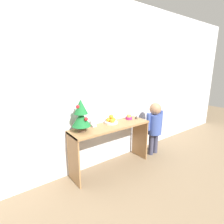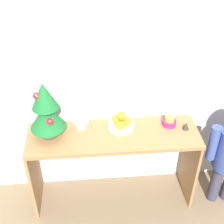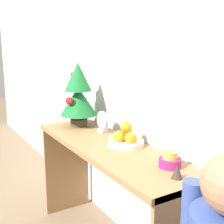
{
  "view_description": "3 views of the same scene",
  "coord_description": "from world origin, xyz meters",
  "px_view_note": "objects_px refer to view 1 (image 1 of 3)",
  "views": [
    {
      "loc": [
        -1.46,
        -1.77,
        1.52
      ],
      "look_at": [
        0.02,
        0.19,
        0.89
      ],
      "focal_mm": 28.0,
      "sensor_mm": 36.0,
      "label": 1
    },
    {
      "loc": [
        -0.16,
        -1.52,
        2.16
      ],
      "look_at": [
        -0.01,
        0.16,
        0.92
      ],
      "focal_mm": 50.0,
      "sensor_mm": 36.0,
      "label": 2
    },
    {
      "loc": [
        1.44,
        -0.66,
        1.25
      ],
      "look_at": [
        -0.02,
        0.22,
        0.87
      ],
      "focal_mm": 50.0,
      "sensor_mm": 36.0,
      "label": 3
    }
  ],
  "objects_px": {
    "desk_clock": "(94,122)",
    "child_figure": "(154,124)",
    "mini_tree": "(81,115)",
    "fruit_bowl": "(111,121)",
    "figurine": "(136,117)",
    "singing_bowl": "(129,117)"
  },
  "relations": [
    {
      "from": "singing_bowl",
      "to": "desk_clock",
      "type": "height_order",
      "value": "desk_clock"
    },
    {
      "from": "fruit_bowl",
      "to": "child_figure",
      "type": "distance_m",
      "value": 0.86
    },
    {
      "from": "desk_clock",
      "to": "figurine",
      "type": "xyz_separation_m",
      "value": [
        0.77,
        -0.07,
        -0.04
      ]
    },
    {
      "from": "desk_clock",
      "to": "figurine",
      "type": "bearing_deg",
      "value": -5.45
    },
    {
      "from": "desk_clock",
      "to": "figurine",
      "type": "height_order",
      "value": "desk_clock"
    },
    {
      "from": "mini_tree",
      "to": "figurine",
      "type": "relative_size",
      "value": 7.17
    },
    {
      "from": "singing_bowl",
      "to": "desk_clock",
      "type": "bearing_deg",
      "value": 178.71
    },
    {
      "from": "singing_bowl",
      "to": "figurine",
      "type": "xyz_separation_m",
      "value": [
        0.11,
        -0.06,
        -0.0
      ]
    },
    {
      "from": "fruit_bowl",
      "to": "child_figure",
      "type": "height_order",
      "value": "child_figure"
    },
    {
      "from": "mini_tree",
      "to": "child_figure",
      "type": "bearing_deg",
      "value": -5.04
    },
    {
      "from": "mini_tree",
      "to": "child_figure",
      "type": "relative_size",
      "value": 0.47
    },
    {
      "from": "mini_tree",
      "to": "child_figure",
      "type": "height_order",
      "value": "mini_tree"
    },
    {
      "from": "mini_tree",
      "to": "figurine",
      "type": "bearing_deg",
      "value": -0.94
    },
    {
      "from": "fruit_bowl",
      "to": "child_figure",
      "type": "xyz_separation_m",
      "value": [
        0.83,
        -0.16,
        -0.17
      ]
    },
    {
      "from": "mini_tree",
      "to": "fruit_bowl",
      "type": "bearing_deg",
      "value": 4.54
    },
    {
      "from": "mini_tree",
      "to": "singing_bowl",
      "type": "height_order",
      "value": "mini_tree"
    },
    {
      "from": "mini_tree",
      "to": "fruit_bowl",
      "type": "xyz_separation_m",
      "value": [
        0.52,
        0.04,
        -0.18
      ]
    },
    {
      "from": "singing_bowl",
      "to": "figurine",
      "type": "height_order",
      "value": "singing_bowl"
    },
    {
      "from": "fruit_bowl",
      "to": "figurine",
      "type": "bearing_deg",
      "value": -6.97
    },
    {
      "from": "mini_tree",
      "to": "singing_bowl",
      "type": "bearing_deg",
      "value": 2.73
    },
    {
      "from": "desk_clock",
      "to": "child_figure",
      "type": "xyz_separation_m",
      "value": [
        1.12,
        -0.18,
        -0.19
      ]
    },
    {
      "from": "mini_tree",
      "to": "fruit_bowl",
      "type": "distance_m",
      "value": 0.56
    }
  ]
}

